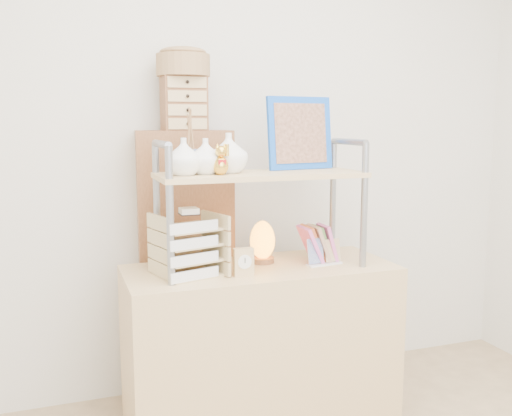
{
  "coord_description": "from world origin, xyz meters",
  "views": [
    {
      "loc": [
        -0.85,
        -1.12,
        1.39
      ],
      "look_at": [
        -0.02,
        1.2,
        1.02
      ],
      "focal_mm": 40.0,
      "sensor_mm": 36.0,
      "label": 1
    }
  ],
  "objects_px": {
    "desk": "(260,347)",
    "salt_lamp": "(262,241)",
    "letter_tray": "(189,249)",
    "cabinet": "(186,268)"
  },
  "relations": [
    {
      "from": "letter_tray",
      "to": "cabinet",
      "type": "bearing_deg",
      "value": 79.79
    },
    {
      "from": "desk",
      "to": "letter_tray",
      "type": "height_order",
      "value": "letter_tray"
    },
    {
      "from": "salt_lamp",
      "to": "cabinet",
      "type": "bearing_deg",
      "value": 134.53
    },
    {
      "from": "desk",
      "to": "salt_lamp",
      "type": "xyz_separation_m",
      "value": [
        0.03,
        0.07,
        0.47
      ]
    },
    {
      "from": "desk",
      "to": "salt_lamp",
      "type": "height_order",
      "value": "salt_lamp"
    },
    {
      "from": "desk",
      "to": "cabinet",
      "type": "relative_size",
      "value": 0.89
    },
    {
      "from": "desk",
      "to": "letter_tray",
      "type": "xyz_separation_m",
      "value": [
        -0.33,
        -0.04,
        0.49
      ]
    },
    {
      "from": "desk",
      "to": "cabinet",
      "type": "distance_m",
      "value": 0.54
    },
    {
      "from": "cabinet",
      "to": "letter_tray",
      "type": "relative_size",
      "value": 4.67
    },
    {
      "from": "cabinet",
      "to": "letter_tray",
      "type": "bearing_deg",
      "value": -93.79
    }
  ]
}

